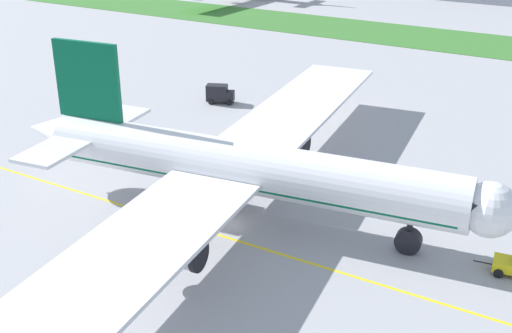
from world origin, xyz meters
The scene contains 6 objects.
ground_plane centered at (0.00, 0.00, 0.00)m, with size 600.00×600.00×0.00m, color #9E9EA3.
apron_taxi_line centered at (0.00, -2.55, 0.00)m, with size 280.00×0.36×0.01m, color yellow.
grass_median_strip centered at (0.00, 101.14, 0.05)m, with size 320.00×24.00×0.10m, color #38722D.
airliner_foreground centered at (0.49, 1.81, 6.19)m, with size 56.60×90.61×18.21m.
ground_crew_wingwalker_port centered at (-9.96, 9.92, 1.01)m, with size 0.55×0.39×1.66m.
service_truck_baggage_loader centered at (-24.23, 34.79, 1.65)m, with size 5.02×3.74×3.15m.
Camera 1 is at (35.09, -52.54, 34.64)m, focal length 45.84 mm.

